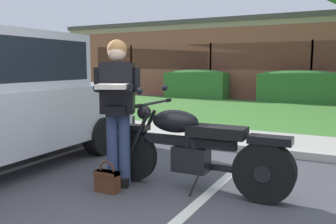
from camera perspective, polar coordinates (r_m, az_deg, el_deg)
curb_strip at (r=6.15m, az=11.72°, el=-5.54°), size 60.00×0.20×0.12m
concrete_walk at (r=6.96m, az=13.72°, el=-4.27°), size 60.00×1.50×0.08m
grass_lawn at (r=10.82m, az=19.06°, el=-0.43°), size 60.00×6.47×0.06m
stall_stripe_1 at (r=3.46m, az=1.38°, el=-16.77°), size 0.24×4.40×0.01m
motorcycle at (r=4.10m, az=5.07°, el=-5.87°), size 2.24×0.82×1.18m
rider_person at (r=4.24m, az=-7.92°, el=1.74°), size 0.58×0.67×1.70m
handbag at (r=4.20m, az=-9.50°, el=-10.35°), size 0.28×0.13×0.36m
hedge_left at (r=15.39m, az=4.44°, el=4.47°), size 2.63×0.90×1.24m
hedge_center_left at (r=14.24m, az=19.68°, el=3.83°), size 2.86×0.90×1.24m
brick_building at (r=20.03m, az=23.30°, el=7.61°), size 24.47×10.21×3.43m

